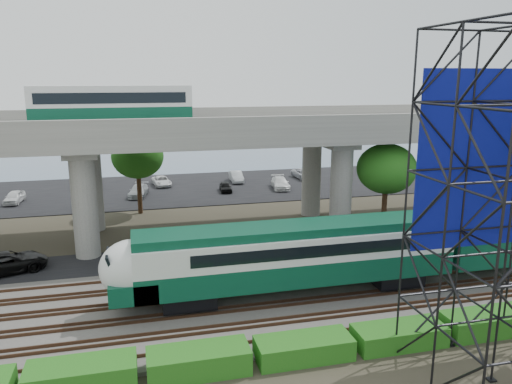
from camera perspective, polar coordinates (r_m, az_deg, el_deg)
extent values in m
plane|color=#474233|center=(28.45, 0.55, -14.28)|extent=(140.00, 140.00, 0.00)
cube|color=slate|center=(30.15, -0.42, -12.42)|extent=(90.00, 12.00, 0.20)
cube|color=black|center=(37.85, -3.45, -7.10)|extent=(90.00, 5.00, 0.08)
cube|color=black|center=(60.23, -7.54, 0.46)|extent=(90.00, 18.00, 0.08)
cube|color=slate|center=(81.76, -9.30, 3.71)|extent=(140.00, 40.00, 0.03)
cube|color=#472D1E|center=(26.01, 2.11, -16.40)|extent=(90.00, 0.08, 0.16)
cube|color=#472D1E|center=(27.23, 1.25, -14.96)|extent=(90.00, 0.08, 0.16)
cube|color=#472D1E|center=(27.70, 0.93, -14.43)|extent=(90.00, 0.08, 0.16)
cube|color=#472D1E|center=(28.95, 0.19, -13.16)|extent=(90.00, 0.08, 0.16)
cube|color=#472D1E|center=(29.44, -0.09, -12.69)|extent=(90.00, 0.08, 0.16)
cube|color=#472D1E|center=(30.70, -0.74, -11.55)|extent=(90.00, 0.08, 0.16)
cube|color=#472D1E|center=(31.20, -0.98, -11.14)|extent=(90.00, 0.08, 0.16)
cube|color=#472D1E|center=(32.49, -1.56, -10.12)|extent=(90.00, 0.08, 0.16)
cube|color=#472D1E|center=(32.99, -1.77, -9.75)|extent=(90.00, 0.08, 0.16)
cube|color=#472D1E|center=(34.30, -2.28, -8.84)|extent=(90.00, 0.08, 0.16)
cube|color=black|center=(29.28, -7.72, -11.81)|extent=(3.00, 2.20, 0.90)
cube|color=black|center=(33.07, 15.59, -9.20)|extent=(3.00, 2.20, 0.90)
cube|color=#09412C|center=(30.11, 4.74, -8.64)|extent=(19.00, 3.00, 1.40)
cube|color=silver|center=(29.60, 4.80, -6.03)|extent=(19.00, 3.00, 1.50)
cube|color=#09412C|center=(29.29, 4.83, -4.18)|extent=(19.00, 2.60, 0.50)
cube|color=black|center=(29.91, 6.62, -5.77)|extent=(15.00, 3.06, 0.70)
ellipsoid|color=silver|center=(28.37, -13.94, -8.43)|extent=(3.60, 3.00, 3.20)
cube|color=#09412C|center=(28.77, -13.82, -10.38)|extent=(2.60, 3.00, 1.10)
cube|color=black|center=(28.23, -16.24, -7.60)|extent=(0.48, 2.00, 1.09)
cube|color=#09412C|center=(36.55, 26.14, -4.37)|extent=(8.00, 3.00, 3.40)
cube|color=#9E9B93|center=(41.20, -5.02, 6.79)|extent=(80.00, 12.00, 1.20)
cube|color=#9E9B93|center=(35.44, -3.59, 7.67)|extent=(80.00, 0.50, 1.10)
cube|color=#9E9B93|center=(46.76, -6.16, 8.92)|extent=(80.00, 0.50, 1.10)
cylinder|color=#9E9B93|center=(38.24, -19.00, -1.38)|extent=(1.80, 1.80, 8.00)
cylinder|color=#9E9B93|center=(45.04, -18.28, 0.78)|extent=(1.80, 1.80, 8.00)
cube|color=#9E9B93|center=(40.99, -18.98, 4.83)|extent=(2.40, 9.00, 0.60)
cylinder|color=#9E9B93|center=(41.42, 9.69, 0.23)|extent=(1.80, 1.80, 8.00)
cylinder|color=#9E9B93|center=(47.77, 6.36, 2.04)|extent=(1.80, 1.80, 8.00)
cube|color=#9E9B93|center=(43.96, 8.06, 5.92)|extent=(2.40, 9.00, 0.60)
cylinder|color=#9E9B93|center=(56.51, 23.78, 2.72)|extent=(1.80, 1.80, 8.00)
cube|color=#9E9B93|center=(53.33, 26.42, 5.93)|extent=(2.40, 9.00, 0.60)
cube|color=black|center=(40.64, -15.94, 7.60)|extent=(12.00, 2.50, 0.70)
cube|color=#09412C|center=(40.58, -16.01, 8.73)|extent=(12.00, 2.50, 0.90)
cube|color=silver|center=(40.52, -16.11, 10.27)|extent=(12.00, 2.50, 1.30)
cube|color=black|center=(40.52, -16.12, 10.34)|extent=(11.00, 2.56, 0.80)
cube|color=silver|center=(40.50, -16.18, 11.40)|extent=(12.00, 2.40, 0.30)
cube|color=navy|center=(25.68, 25.65, 3.33)|extent=(8.10, 0.08, 8.25)
cube|color=#185E15|center=(23.86, -19.28, -19.26)|extent=(4.60, 1.80, 1.20)
cube|color=#185E15|center=(23.84, -6.57, -18.64)|extent=(4.60, 1.80, 1.15)
cube|color=#185E15|center=(24.86, 5.48, -17.33)|extent=(4.60, 1.80, 1.03)
cube|color=#185E15|center=(26.77, 16.03, -15.48)|extent=(4.60, 1.80, 1.01)
cube|color=#185E15|center=(29.38, 24.77, -13.42)|extent=(4.60, 1.80, 1.12)
cylinder|color=#382314|center=(43.51, 14.45, -1.55)|extent=(0.44, 0.44, 4.80)
ellipsoid|color=#185E15|center=(42.84, 14.69, 2.60)|extent=(4.94, 4.94, 4.18)
cylinder|color=#382314|center=(49.63, -13.19, 0.30)|extent=(0.44, 0.44, 4.80)
ellipsoid|color=#185E15|center=(49.04, -13.38, 3.95)|extent=(4.94, 4.94, 4.18)
imported|color=black|center=(38.01, -26.57, -7.21)|extent=(5.67, 3.98, 1.44)
imported|color=white|center=(58.17, -25.90, -0.53)|extent=(1.83, 3.85, 1.27)
imported|color=#9DA0A4|center=(61.92, -17.98, 0.82)|extent=(1.40, 3.36, 1.08)
imported|color=#A0A4A8|center=(56.83, -13.28, 0.15)|extent=(2.60, 4.61, 1.26)
imported|color=white|center=(61.81, -10.75, 1.24)|extent=(2.44, 4.29, 1.13)
imported|color=black|center=(57.74, -3.50, 0.59)|extent=(1.49, 3.25, 1.08)
imported|color=#A9AEB1|center=(62.94, -2.27, 1.76)|extent=(1.54, 4.03, 1.31)
imported|color=white|center=(59.22, 2.79, 1.03)|extent=(2.42, 4.74, 1.32)
imported|color=#BBBCC4|center=(65.32, 5.49, 2.09)|extent=(2.42, 4.60, 1.24)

